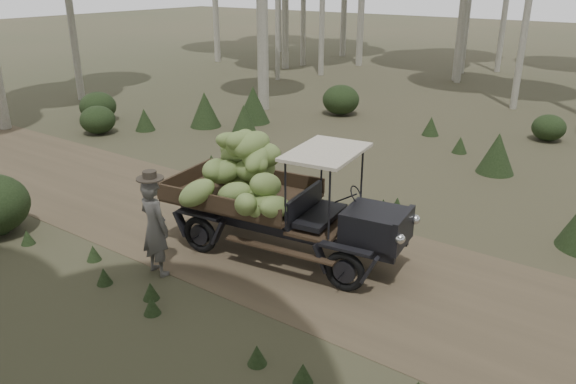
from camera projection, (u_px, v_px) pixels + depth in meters
The scene contains 5 objects.
ground at pixel (278, 246), 10.86m from camera, with size 120.00×120.00×0.00m, color #473D2B.
dirt_track at pixel (278, 246), 10.86m from camera, with size 70.00×4.00×0.01m, color brown.
banana_truck at pixel (263, 182), 10.27m from camera, with size 4.81×2.57×2.33m.
farmer at pixel (155, 226), 9.59m from camera, with size 0.68×0.51×1.89m.
undergrowth at pixel (369, 206), 11.35m from camera, with size 24.50×23.54×1.37m.
Camera 1 is at (5.85, -7.77, 4.94)m, focal length 35.00 mm.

